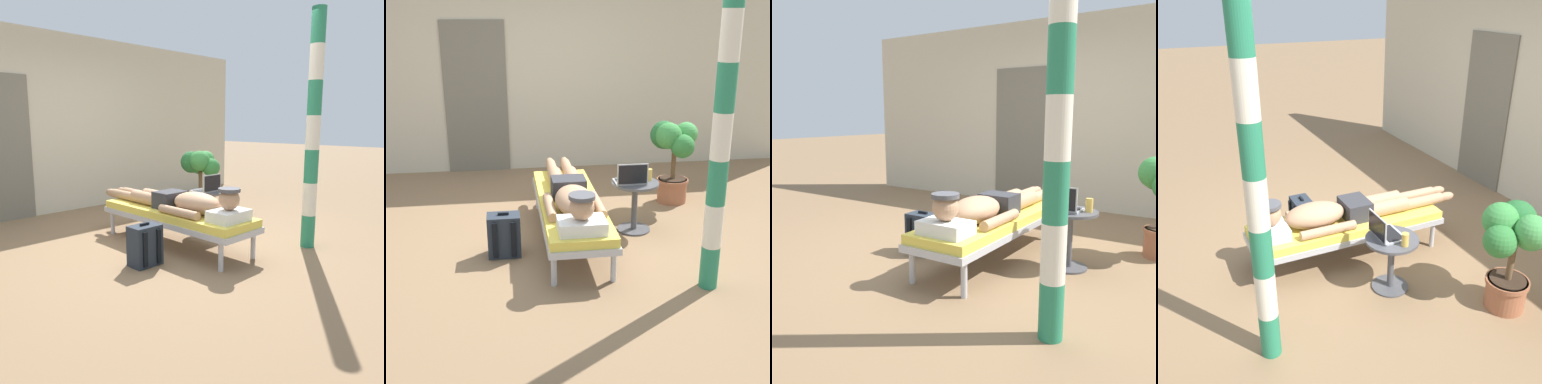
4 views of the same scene
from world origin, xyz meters
TOP-DOWN VIEW (x-y plane):
  - ground_plane at (0.00, 0.00)m, footprint 40.00×40.00m
  - house_wall_back at (0.16, 2.48)m, footprint 7.60×0.20m
  - house_door_panel at (-0.79, 2.37)m, footprint 0.84×0.03m
  - lounge_chair at (0.16, -0.13)m, footprint 0.60×1.99m
  - person_reclining at (0.16, -0.24)m, footprint 0.53×2.17m
  - side_table at (0.84, -0.00)m, footprint 0.48×0.48m
  - laptop at (0.78, -0.05)m, footprint 0.31×0.24m
  - drink_glass at (0.99, 0.04)m, footprint 0.06×0.06m
  - backpack at (-0.49, -0.39)m, footprint 0.30×0.26m
  - potted_plant at (1.49, 0.76)m, footprint 0.53×0.58m
  - porch_post at (1.17, -1.22)m, footprint 0.15×0.15m

SIDE VIEW (x-z plane):
  - ground_plane at x=0.00m, z-range 0.00..0.00m
  - backpack at x=-0.49m, z-range -0.02..0.41m
  - lounge_chair at x=0.16m, z-range 0.14..0.56m
  - side_table at x=0.84m, z-range 0.09..0.62m
  - person_reclining at x=0.16m, z-range 0.36..0.68m
  - laptop at x=0.78m, z-range 0.47..0.69m
  - drink_glass at x=0.99m, z-range 0.52..0.64m
  - potted_plant at x=1.49m, z-range 0.14..1.11m
  - house_door_panel at x=-0.79m, z-range 0.00..2.04m
  - porch_post at x=1.17m, z-range 0.00..2.54m
  - house_wall_back at x=0.16m, z-range 0.00..2.70m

